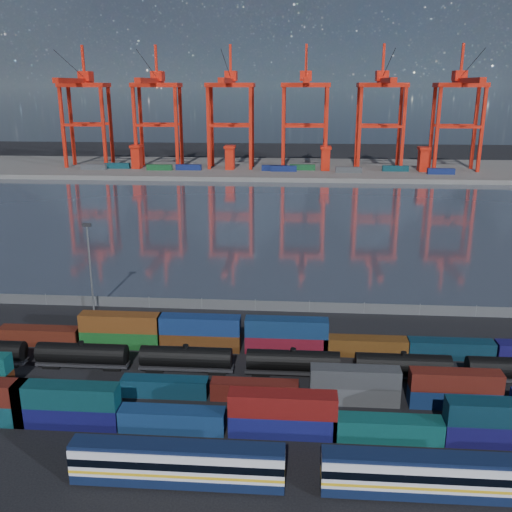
{
  "coord_description": "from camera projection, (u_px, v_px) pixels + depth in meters",
  "views": [
    {
      "loc": [
        7.44,
        -70.24,
        40.05
      ],
      "look_at": [
        0.0,
        30.0,
        10.0
      ],
      "focal_mm": 40.0,
      "sensor_mm": 36.0,
      "label": 1
    }
  ],
  "objects": [
    {
      "name": "straddle_carriers",
      "position": [
        277.0,
        157.0,
        268.14
      ],
      "size": [
        140.0,
        7.0,
        11.1
      ],
      "color": "red",
      "rests_on": "far_quay"
    },
    {
      "name": "gantry_cranes",
      "position": [
        268.0,
        95.0,
        263.77
      ],
      "size": [
        197.48,
        43.15,
        58.44
      ],
      "color": "red",
      "rests_on": "ground"
    },
    {
      "name": "yard_light_mast",
      "position": [
        90.0,
        262.0,
        103.41
      ],
      "size": [
        1.6,
        0.4,
        16.6
      ],
      "color": "slate",
      "rests_on": "ground"
    },
    {
      "name": "quay_containers",
      "position": [
        259.0,
        168.0,
        265.7
      ],
      "size": [
        172.58,
        10.99,
        2.6
      ],
      "color": "navy",
      "rests_on": "far_quay"
    },
    {
      "name": "container_row_north",
      "position": [
        298.0,
        340.0,
        88.72
      ],
      "size": [
        116.36,
        2.62,
        5.58
      ],
      "color": "#501B10",
      "rests_on": "ground"
    },
    {
      "name": "far_quay",
      "position": [
        283.0,
        169.0,
        279.47
      ],
      "size": [
        700.0,
        70.0,
        2.0
      ],
      "primitive_type": "cube",
      "color": "#514F4C",
      "rests_on": "ground"
    },
    {
      "name": "container_row_south",
      "position": [
        236.0,
        414.0,
        67.95
      ],
      "size": [
        140.86,
        2.6,
        5.55
      ],
      "color": "#444549",
      "rests_on": "ground"
    },
    {
      "name": "passenger_train",
      "position": [
        432.0,
        476.0,
        57.28
      ],
      "size": [
        74.34,
        2.76,
        4.73
      ],
      "color": "silver",
      "rests_on": "ground"
    },
    {
      "name": "waterfront_fence",
      "position": [
        255.0,
        306.0,
        105.57
      ],
      "size": [
        160.12,
        0.12,
        2.2
      ],
      "color": "#595B5E",
      "rests_on": "ground"
    },
    {
      "name": "tanker_string",
      "position": [
        186.0,
        358.0,
        82.73
      ],
      "size": [
        106.77,
        2.96,
        4.23
      ],
      "color": "black",
      "rests_on": "ground"
    },
    {
      "name": "ground",
      "position": [
        240.0,
        387.0,
        79.11
      ],
      "size": [
        700.0,
        700.0,
        0.0
      ],
      "primitive_type": "plane",
      "color": "black",
      "rests_on": "ground"
    },
    {
      "name": "container_row_mid",
      "position": [
        150.0,
        382.0,
        76.54
      ],
      "size": [
        129.07,
        2.37,
        5.04
      ],
      "color": "#444649",
      "rests_on": "ground"
    },
    {
      "name": "harbor_water",
      "position": [
        274.0,
        218.0,
        179.43
      ],
      "size": [
        700.0,
        700.0,
        0.0
      ],
      "primitive_type": "plane",
      "color": "#2F3745",
      "rests_on": "ground"
    },
    {
      "name": "distant_mountains",
      "position": [
        322.0,
        16.0,
        1540.27
      ],
      "size": [
        2470.0,
        1100.0,
        520.0
      ],
      "color": "#1E2630",
      "rests_on": "ground"
    }
  ]
}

